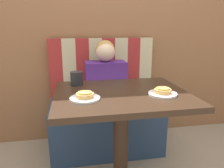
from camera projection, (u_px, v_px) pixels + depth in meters
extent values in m
cube|color=brown|center=(100.00, 14.00, 2.16)|extent=(7.00, 0.05, 2.60)
cube|color=navy|center=(106.00, 126.00, 2.13)|extent=(1.04, 0.53, 0.48)
cube|color=maroon|center=(56.00, 69.00, 2.14)|extent=(0.13, 0.06, 0.58)
cube|color=tan|center=(70.00, 69.00, 2.16)|extent=(0.13, 0.06, 0.58)
cube|color=maroon|center=(83.00, 68.00, 2.18)|extent=(0.13, 0.06, 0.58)
cube|color=tan|center=(96.00, 68.00, 2.21)|extent=(0.13, 0.06, 0.58)
cube|color=maroon|center=(108.00, 67.00, 2.23)|extent=(0.13, 0.06, 0.58)
cube|color=tan|center=(121.00, 67.00, 2.25)|extent=(0.13, 0.06, 0.58)
cube|color=maroon|center=(133.00, 66.00, 2.27)|extent=(0.13, 0.06, 0.58)
cube|color=tan|center=(145.00, 66.00, 2.30)|extent=(0.13, 0.06, 0.58)
cube|color=black|center=(121.00, 95.00, 1.38)|extent=(0.83, 0.69, 0.03)
cylinder|color=black|center=(121.00, 149.00, 1.48)|extent=(0.10, 0.10, 0.74)
cube|color=#4C237A|center=(106.00, 82.00, 2.02)|extent=(0.37, 0.20, 0.39)
sphere|color=beige|center=(105.00, 52.00, 1.95)|extent=(0.17, 0.17, 0.17)
sphere|color=#AD8447|center=(105.00, 50.00, 1.96)|extent=(0.18, 0.18, 0.18)
cylinder|color=white|center=(85.00, 98.00, 1.24)|extent=(0.17, 0.17, 0.01)
cylinder|color=white|center=(163.00, 94.00, 1.33)|extent=(0.17, 0.17, 0.01)
cylinder|color=tan|center=(85.00, 95.00, 1.24)|extent=(0.10, 0.10, 0.02)
cylinder|color=gold|center=(85.00, 93.00, 1.23)|extent=(0.08, 0.08, 0.01)
cylinder|color=tan|center=(163.00, 91.00, 1.32)|extent=(0.10, 0.10, 0.02)
cylinder|color=gold|center=(163.00, 88.00, 1.32)|extent=(0.08, 0.08, 0.01)
cylinder|color=#232328|center=(77.00, 78.00, 1.54)|extent=(0.09, 0.09, 0.10)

